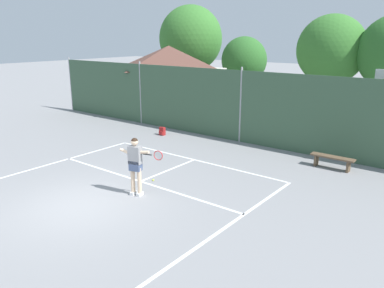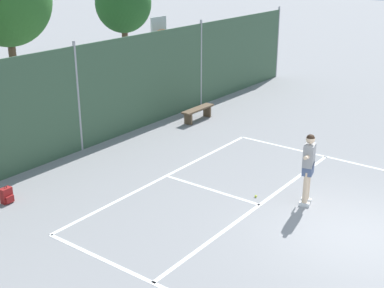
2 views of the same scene
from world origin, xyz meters
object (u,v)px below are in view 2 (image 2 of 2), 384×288
Objects in this scene: tennis_player at (308,163)px; backpack_red at (7,196)px; courtside_bench at (198,111)px; tennis_ball at (256,196)px; basketball_hoop at (158,48)px.

tennis_player reaches higher than backpack_red.
backpack_red is 0.29× the size of courtside_bench.
backpack_red is (-4.02, 4.89, 0.16)m from tennis_ball.
courtside_bench is at bearing -109.63° from basketball_hoop.
basketball_hoop is 53.79× the size of tennis_ball.
courtside_bench is (3.98, 6.25, -0.75)m from tennis_player.
basketball_hoop reaches higher than backpack_red.
tennis_player is at bearing -53.77° from backpack_red.
backpack_red is at bearing 129.40° from tennis_ball.
backpack_red is 8.43m from courtside_bench.
courtside_bench reaches higher than backpack_red.
tennis_ball is at bearing -131.02° from courtside_bench.
basketball_hoop is at bearing 61.09° from tennis_player.
courtside_bench is (-0.96, -2.69, -1.95)m from basketball_hoop.
tennis_ball is (-5.37, -7.76, -2.28)m from basketball_hoop.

